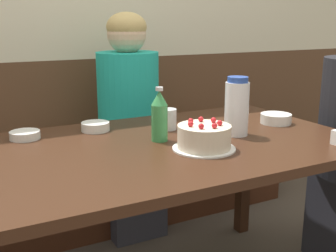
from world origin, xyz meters
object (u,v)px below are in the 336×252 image
Objects in this scene: soju_bottle at (159,116)px; glass_water_tall at (168,119)px; person_teal_shirt at (129,130)px; water_pitcher at (237,107)px; bowl_rice_small at (95,127)px; bench_seat at (101,189)px; bowl_side_dish at (276,119)px; birthday_cake at (204,137)px; bowl_soup_white at (25,135)px.

glass_water_tall is (0.11, 0.14, -0.06)m from soju_bottle.
person_teal_shirt is (0.15, 0.67, -0.23)m from soju_bottle.
bowl_rice_small is (-0.49, 0.33, -0.10)m from water_pitcher.
bench_seat is 26.91× the size of glass_water_tall.
bowl_rice_small is 0.86× the size of bowl_side_dish.
person_teal_shirt reaches higher than soju_bottle.
person_teal_shirt reaches higher than water_pitcher.
person_teal_shirt is (0.05, 0.85, -0.18)m from birthday_cake.
birthday_cake is at bearing -62.02° from soju_bottle.
person_teal_shirt reaches higher than bowl_side_dish.
soju_bottle is 0.73m from person_teal_shirt.
soju_bottle is 0.19m from glass_water_tall.
bowl_side_dish is at bearing 20.04° from birthday_cake.
person_teal_shirt is at bearing 33.81° from bowl_soup_white.
birthday_cake is 2.60× the size of glass_water_tall.
bowl_soup_white is 0.28m from bowl_rice_small.
glass_water_tall reaches higher than bench_seat.
glass_water_tall is at bearing 52.44° from soju_bottle.
water_pitcher is at bearing -164.97° from bowl_side_dish.
bowl_soup_white is at bearing 166.10° from bowl_side_dish.
soju_bottle reaches higher than bowl_rice_small.
birthday_cake is at bearing -85.26° from bench_seat.
bench_seat is at bearing 98.36° from glass_water_tall.
person_teal_shirt is (-0.17, 0.74, -0.25)m from water_pitcher.
birthday_cake reaches higher than glass_water_tall.
bench_seat is 1.10m from bowl_side_dish.
bowl_soup_white is 0.74m from person_teal_shirt.
bowl_soup_white is at bearing -131.66° from bench_seat.
birthday_cake is 0.53m from bowl_side_dish.
water_pitcher is 2.02× the size of bowl_soup_white.
bowl_rice_small is at bearing 123.69° from soju_bottle.
person_teal_shirt is at bearing 77.65° from soju_bottle.
bowl_rice_small is at bearing -37.74° from person_teal_shirt.
bowl_soup_white is (-0.46, 0.27, -0.08)m from soju_bottle.
glass_water_tall reaches higher than bowl_side_dish.
bowl_side_dish is at bearing 15.03° from water_pitcher.
birthday_cake is 0.51m from bowl_rice_small.
bowl_rice_small is 0.31m from glass_water_tall.
bowl_rice_small is at bearing -1.70° from bowl_soup_white.
soju_bottle is at bearing -179.22° from bowl_side_dish.
bowl_soup_white is 1.33× the size of glass_water_tall.
birthday_cake is 1.95× the size of bowl_soup_white.
bowl_side_dish reaches higher than bowl_rice_small.
birthday_cake is at bearing -154.08° from water_pitcher.
bowl_soup_white is 0.99× the size of bowl_rice_small.
water_pitcher reaches higher than bowl_side_dish.
birthday_cake reaches higher than bowl_soup_white.
bench_seat is at bearing 70.98° from bowl_rice_small.
bowl_side_dish is 0.11× the size of person_teal_shirt.
bowl_soup_white is at bearing -56.19° from person_teal_shirt.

